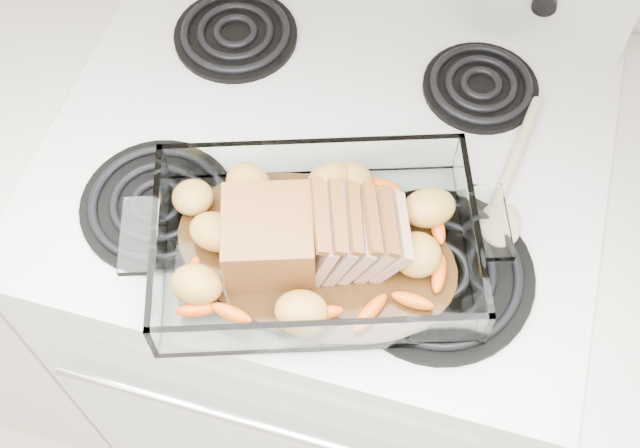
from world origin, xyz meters
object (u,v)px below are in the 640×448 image
(counter_left, at_px, (10,210))
(pork_roast, at_px, (298,232))
(baking_dish, at_px, (316,248))
(electric_range, at_px, (325,286))

(counter_left, relative_size, pork_roast, 4.09)
(pork_roast, bearing_deg, baking_dish, -11.58)
(electric_range, distance_m, counter_left, 0.67)
(pork_roast, bearing_deg, counter_left, 153.60)
(electric_range, distance_m, baking_dish, 0.52)
(electric_range, relative_size, baking_dish, 2.81)
(baking_dish, xyz_separation_m, pork_roast, (-0.02, -0.00, 0.03))
(electric_range, distance_m, pork_roast, 0.54)
(electric_range, relative_size, counter_left, 1.20)
(counter_left, bearing_deg, baking_dish, -14.38)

